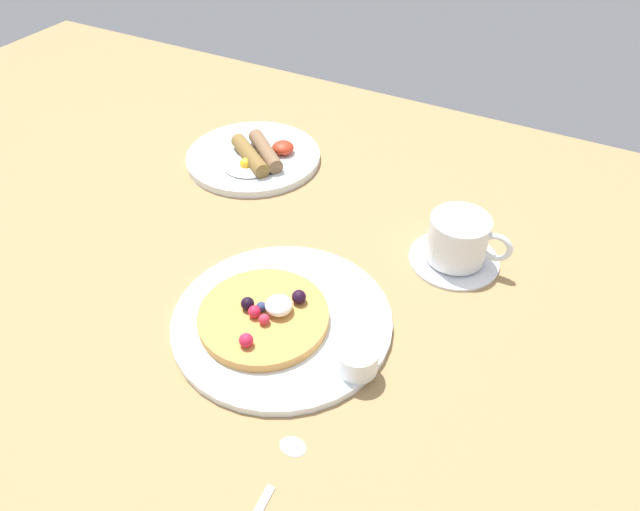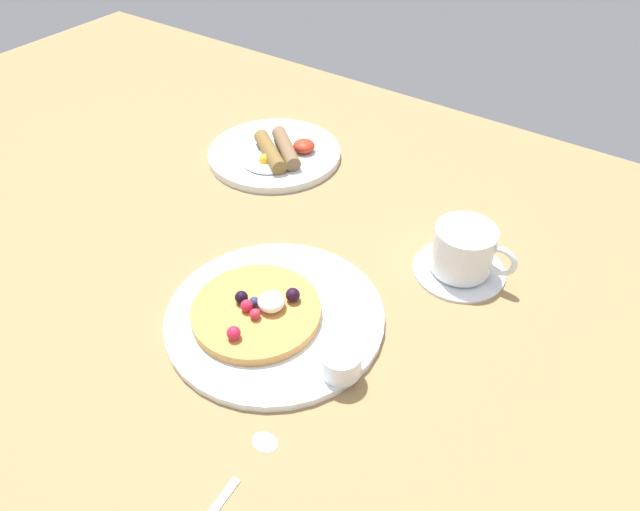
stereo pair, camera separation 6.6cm
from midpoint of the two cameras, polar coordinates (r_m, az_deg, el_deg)
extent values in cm
cube|color=#9A774C|center=(79.84, -2.40, -1.89)|extent=(190.77, 110.81, 3.00)
cylinder|color=white|center=(71.46, -1.76, -6.07)|extent=(26.55, 26.55, 1.01)
cylinder|color=#CA8B41|center=(70.56, -3.57, -5.58)|extent=(15.61, 15.61, 1.27)
sphere|color=#C1283F|center=(68.53, -3.61, -5.81)|extent=(1.29, 1.29, 1.29)
sphere|color=black|center=(70.29, 0.01, -3.95)|extent=(1.73, 1.73, 1.73)
sphere|color=black|center=(70.34, -5.00, -4.18)|extent=(1.60, 1.60, 1.60)
sphere|color=#CA1E40|center=(66.54, -5.58, -7.63)|extent=(1.61, 1.61, 1.61)
sphere|color=red|center=(69.39, -4.45, -5.00)|extent=(1.50, 1.50, 1.50)
sphere|color=navy|center=(69.99, -3.72, -4.61)|extent=(1.21, 1.21, 1.21)
ellipsoid|color=white|center=(69.37, -2.05, -4.61)|extent=(3.27, 3.27, 1.96)
cylinder|color=white|center=(64.58, 4.98, -10.41)|extent=(4.59, 4.59, 2.97)
cylinder|color=brown|center=(64.12, 5.01, -10.08)|extent=(3.77, 3.77, 0.36)
cylinder|color=white|center=(100.78, -2.55, 9.80)|extent=(22.33, 22.33, 1.24)
cylinder|color=brown|center=(98.64, -1.40, 10.33)|extent=(9.98, 8.82, 2.44)
cylinder|color=brown|center=(97.81, -2.95, 10.00)|extent=(10.35, 8.25, 2.44)
ellipsoid|color=white|center=(96.72, -3.42, 8.95)|extent=(7.80, 6.63, 0.60)
sphere|color=yellow|center=(96.46, -3.43, 9.20)|extent=(2.00, 2.00, 2.00)
ellipsoid|color=red|center=(99.63, 0.35, 10.54)|extent=(3.64, 3.64, 2.00)
cylinder|color=white|center=(80.65, 15.63, -1.37)|extent=(12.19, 12.19, 0.80)
cylinder|color=white|center=(78.40, 16.09, 0.54)|extent=(7.92, 7.92, 6.25)
torus|color=white|center=(77.49, 19.49, -0.62)|extent=(4.32, 0.90, 4.30)
cylinder|color=#8A5F4C|center=(77.17, 16.36, 1.67)|extent=(6.73, 6.73, 0.50)
ellipsoid|color=silver|center=(61.51, -2.21, -17.69)|extent=(2.86, 2.20, 0.60)
camera|label=1|loc=(0.03, -87.46, 2.21)|focal=32.95mm
camera|label=2|loc=(0.03, 92.54, -2.21)|focal=32.95mm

